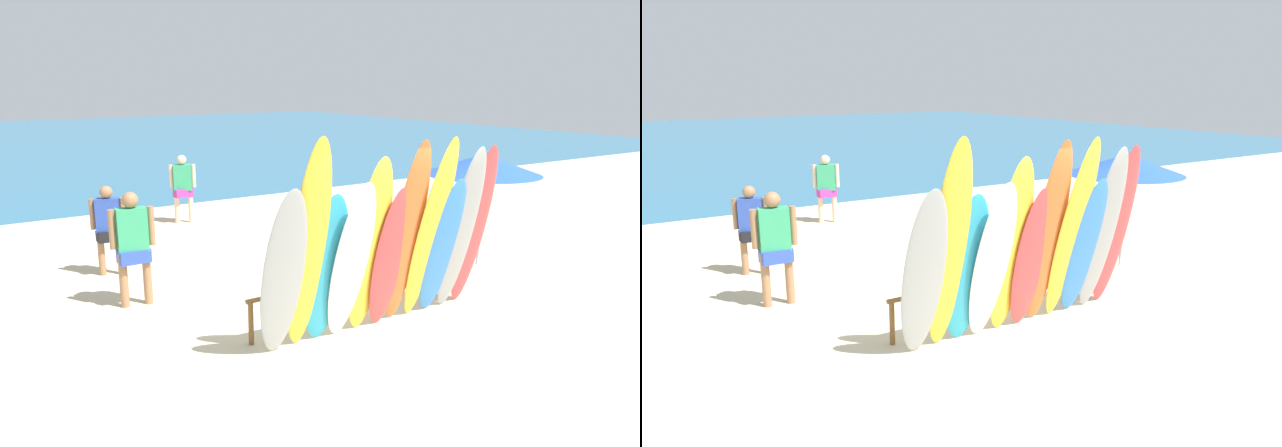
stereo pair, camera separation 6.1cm
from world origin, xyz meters
The scene contains 19 objects.
ground centered at (0.00, 14.00, 0.00)m, with size 60.00×60.00×0.00m, color beige.
ocean_water centered at (0.00, 29.15, 0.01)m, with size 60.00×40.00×0.02m, color teal.
surfboard_rack centered at (0.00, 0.00, 0.51)m, with size 3.65×0.07×0.62m.
surfboard_grey_0 centered at (-1.63, -0.62, 1.09)m, with size 0.57×0.07×2.24m, color #999EA3.
surfboard_yellow_1 centered at (-1.29, -0.64, 1.37)m, with size 0.49×0.08×2.81m, color yellow.
surfboard_teal_2 centered at (-0.97, -0.54, 1.02)m, with size 0.58×0.08×2.08m, color #289EC6.
surfboard_white_3 centered at (-0.67, -0.66, 1.09)m, with size 0.55×0.06×2.26m, color white.
surfboard_yellow_4 centered at (-0.29, -0.56, 1.22)m, with size 0.58×0.08×2.47m, color yellow.
surfboard_red_5 centered at (0.05, -0.55, 1.00)m, with size 0.57×0.07×2.04m, color #D13D42.
surfboard_orange_6 centered at (0.30, -0.61, 1.31)m, with size 0.46×0.07×2.69m, color orange.
surfboard_yellow_7 centered at (0.66, -0.67, 1.32)m, with size 0.49×0.07×2.73m, color yellow.
surfboard_blue_8 centered at (0.99, -0.59, 1.03)m, with size 0.58×0.07×2.12m, color #337AD1.
surfboard_grey_9 centered at (1.28, -0.64, 1.24)m, with size 0.49×0.07×2.56m, color #999EA3.
surfboard_red_10 centered at (1.65, -0.55, 1.23)m, with size 0.55×0.07×2.52m, color #D13D42.
beachgoer_by_water centered at (-2.47, 3.96, 0.91)m, with size 0.56×0.33×1.58m.
beachgoer_strolling centered at (0.07, 7.06, 0.93)m, with size 0.58×0.34×1.61m.
beachgoer_near_rack centered at (-2.56, 2.23, 1.00)m, with size 0.66×0.28×1.74m.
beach_chair_red centered at (3.57, 2.50, 0.43)m, with size 0.53×0.67×0.83m.
beach_umbrella centered at (3.34, 0.85, 1.86)m, with size 2.08×2.08×2.04m.
Camera 2 is at (-5.01, -6.64, 3.35)m, focal length 34.33 mm.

